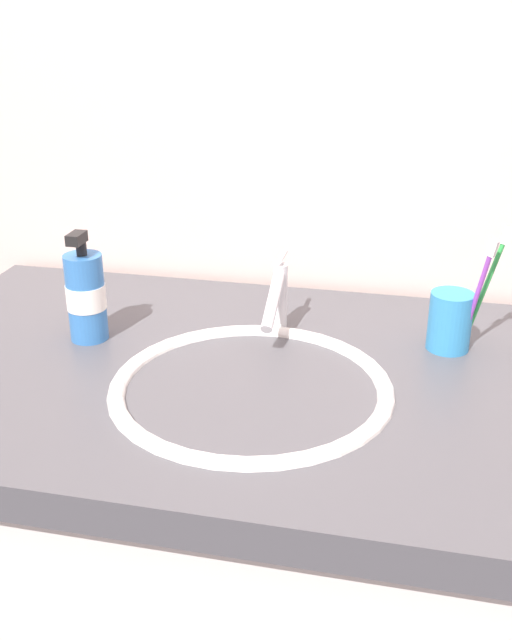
# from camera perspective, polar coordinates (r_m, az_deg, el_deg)

# --- Properties ---
(tiled_wall_back) EXTENTS (2.36, 0.04, 2.40)m
(tiled_wall_back) POSITION_cam_1_polar(r_m,az_deg,el_deg) (1.33, 4.21, 14.76)
(tiled_wall_back) COLOR beige
(tiled_wall_back) RESTS_ON ground
(vanity_counter) EXTENTS (1.16, 0.67, 0.91)m
(vanity_counter) POSITION_cam_1_polar(r_m,az_deg,el_deg) (1.34, 0.61, -21.21)
(vanity_counter) COLOR silver
(vanity_counter) RESTS_ON ground
(sink_basin) EXTENTS (0.39, 0.39, 0.13)m
(sink_basin) POSITION_cam_1_polar(r_m,az_deg,el_deg) (1.05, -0.36, -7.44)
(sink_basin) COLOR white
(sink_basin) RESTS_ON vanity_counter
(faucet) EXTENTS (0.02, 0.15, 0.12)m
(faucet) POSITION_cam_1_polar(r_m,az_deg,el_deg) (1.16, 1.67, 1.82)
(faucet) COLOR silver
(faucet) RESTS_ON sink_basin
(toothbrush_cup) EXTENTS (0.06, 0.06, 0.09)m
(toothbrush_cup) POSITION_cam_1_polar(r_m,az_deg,el_deg) (1.16, 14.64, -0.09)
(toothbrush_cup) COLOR #338CCC
(toothbrush_cup) RESTS_ON vanity_counter
(toothbrush_green) EXTENTS (0.05, 0.01, 0.19)m
(toothbrush_green) POSITION_cam_1_polar(r_m,az_deg,el_deg) (1.14, 17.34, 2.86)
(toothbrush_green) COLOR green
(toothbrush_green) RESTS_ON toothbrush_cup
(toothbrush_purple) EXTENTS (0.04, 0.03, 0.18)m
(toothbrush_purple) POSITION_cam_1_polar(r_m,az_deg,el_deg) (1.12, 16.72, 2.29)
(toothbrush_purple) COLOR purple
(toothbrush_purple) RESTS_ON toothbrush_cup
(soap_dispenser) EXTENTS (0.06, 0.06, 0.18)m
(soap_dispenser) POSITION_cam_1_polar(r_m,az_deg,el_deg) (1.17, -12.90, 1.82)
(soap_dispenser) COLOR #3372BF
(soap_dispenser) RESTS_ON vanity_counter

